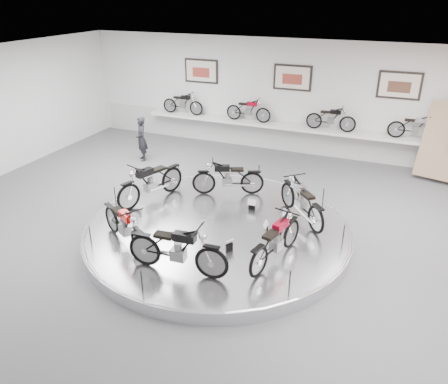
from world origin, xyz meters
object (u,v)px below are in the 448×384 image
at_px(bike_c, 151,182).
at_px(bike_d, 124,225).
at_px(bike_e, 177,249).
at_px(display_platform, 217,230).
at_px(bike_a, 302,200).
at_px(bike_b, 228,177).
at_px(bike_f, 276,240).
at_px(visitor, 142,139).
at_px(shelf, 287,127).

xyz_separation_m(bike_c, bike_d, (0.62, -2.16, -0.06)).
relative_size(bike_d, bike_e, 0.92).
relative_size(display_platform, bike_d, 3.79).
relative_size(bike_c, bike_d, 1.11).
bearing_deg(bike_a, bike_b, 30.55).
bearing_deg(bike_b, bike_e, 74.31).
bearing_deg(bike_f, bike_e, 136.97).
height_order(display_platform, bike_e, bike_e).
height_order(display_platform, bike_d, bike_d).
distance_m(bike_a, visitor, 6.86).
bearing_deg(bike_c, bike_f, 87.50).
height_order(shelf, visitor, visitor).
xyz_separation_m(display_platform, bike_c, (-2.18, 0.59, 0.70)).
height_order(bike_e, visitor, visitor).
height_order(shelf, bike_f, bike_f).
bearing_deg(shelf, bike_e, -89.89).
height_order(bike_d, visitor, visitor).
height_order(shelf, bike_b, bike_b).
relative_size(display_platform, bike_f, 3.76).
distance_m(bike_a, bike_e, 3.60).
xyz_separation_m(shelf, bike_a, (1.78, -5.33, -0.18)).
height_order(bike_b, bike_f, bike_f).
xyz_separation_m(bike_b, bike_d, (-1.13, -3.33, 0.00)).
distance_m(bike_d, bike_e, 1.65).
bearing_deg(bike_c, display_platform, 93.71).
distance_m(bike_b, bike_d, 3.51).
distance_m(bike_c, bike_e, 3.44).
bearing_deg(bike_a, bike_e, 108.19).
bearing_deg(bike_b, visitor, -49.23).
relative_size(bike_d, bike_f, 0.99).
height_order(shelf, bike_e, bike_e).
relative_size(display_platform, bike_c, 3.40).
distance_m(bike_b, visitor, 4.56).
relative_size(bike_c, visitor, 1.22).
xyz_separation_m(bike_b, visitor, (-4.07, 2.06, -0.02)).
height_order(display_platform, bike_b, bike_b).
height_order(bike_b, visitor, visitor).
bearing_deg(bike_e, bike_f, 29.61).
bearing_deg(bike_d, bike_f, 41.35).
bearing_deg(bike_e, bike_d, 158.99).
distance_m(bike_d, bike_f, 3.35).
bearing_deg(display_platform, bike_d, -134.77).
bearing_deg(shelf, bike_a, -71.49).
distance_m(display_platform, bike_c, 2.36).
bearing_deg(bike_d, visitor, 148.94).
xyz_separation_m(display_platform, bike_a, (1.78, 1.07, 0.67)).
xyz_separation_m(bike_a, bike_d, (-3.34, -2.64, -0.02)).
distance_m(display_platform, bike_e, 2.17).
xyz_separation_m(bike_d, bike_f, (3.28, 0.64, 0.00)).
xyz_separation_m(bike_b, bike_c, (-1.75, -1.17, 0.06)).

